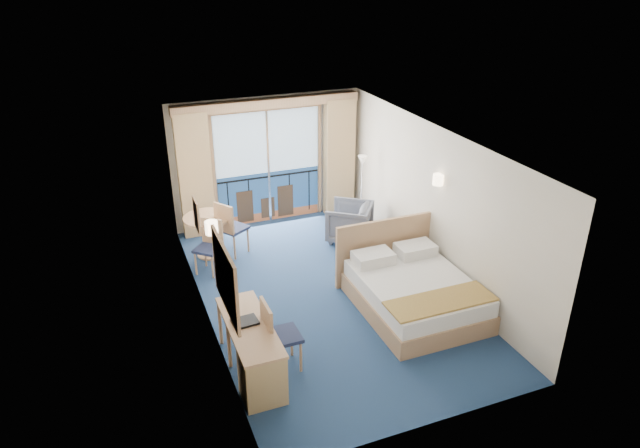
{
  "coord_description": "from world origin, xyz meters",
  "views": [
    {
      "loc": [
        -3.13,
        -7.67,
        5.21
      ],
      "look_at": [
        -0.03,
        0.2,
        1.22
      ],
      "focal_mm": 32.0,
      "sensor_mm": 36.0,
      "label": 1
    }
  ],
  "objects_px": {
    "bed": "(413,291)",
    "desk": "(259,366)",
    "desk_chair": "(276,332)",
    "round_table": "(208,226)",
    "table_chair_b": "(210,243)",
    "armchair": "(349,222)",
    "table_chair_a": "(229,226)",
    "nightstand": "(409,253)",
    "floor_lamp": "(362,174)"
  },
  "relations": [
    {
      "from": "bed",
      "to": "desk",
      "type": "xyz_separation_m",
      "value": [
        -2.85,
        -1.0,
        0.1
      ]
    },
    {
      "from": "desk_chair",
      "to": "round_table",
      "type": "relative_size",
      "value": 1.2
    },
    {
      "from": "round_table",
      "to": "table_chair_b",
      "type": "relative_size",
      "value": 0.91
    },
    {
      "from": "armchair",
      "to": "table_chair_b",
      "type": "relative_size",
      "value": 0.86
    },
    {
      "from": "round_table",
      "to": "table_chair_a",
      "type": "distance_m",
      "value": 0.4
    },
    {
      "from": "round_table",
      "to": "table_chair_b",
      "type": "xyz_separation_m",
      "value": [
        -0.09,
        -0.59,
        -0.06
      ]
    },
    {
      "from": "nightstand",
      "to": "armchair",
      "type": "relative_size",
      "value": 0.67
    },
    {
      "from": "desk_chair",
      "to": "table_chair_b",
      "type": "xyz_separation_m",
      "value": [
        -0.28,
        3.06,
        -0.05
      ]
    },
    {
      "from": "bed",
      "to": "nightstand",
      "type": "xyz_separation_m",
      "value": [
        0.62,
        1.23,
        -0.04
      ]
    },
    {
      "from": "bed",
      "to": "nightstand",
      "type": "distance_m",
      "value": 1.38
    },
    {
      "from": "desk",
      "to": "nightstand",
      "type": "bearing_deg",
      "value": 32.7
    },
    {
      "from": "floor_lamp",
      "to": "table_chair_b",
      "type": "xyz_separation_m",
      "value": [
        -3.33,
        -0.7,
        -0.63
      ]
    },
    {
      "from": "nightstand",
      "to": "floor_lamp",
      "type": "height_order",
      "value": "floor_lamp"
    },
    {
      "from": "bed",
      "to": "floor_lamp",
      "type": "height_order",
      "value": "floor_lamp"
    },
    {
      "from": "desk",
      "to": "desk_chair",
      "type": "height_order",
      "value": "desk_chair"
    },
    {
      "from": "floor_lamp",
      "to": "bed",
      "type": "bearing_deg",
      "value": -99.96
    },
    {
      "from": "nightstand",
      "to": "bed",
      "type": "bearing_deg",
      "value": -116.99
    },
    {
      "from": "desk",
      "to": "round_table",
      "type": "height_order",
      "value": "round_table"
    },
    {
      "from": "nightstand",
      "to": "armchair",
      "type": "height_order",
      "value": "armchair"
    },
    {
      "from": "nightstand",
      "to": "round_table",
      "type": "distance_m",
      "value": 3.78
    },
    {
      "from": "desk_chair",
      "to": "table_chair_a",
      "type": "height_order",
      "value": "table_chair_a"
    },
    {
      "from": "bed",
      "to": "table_chair_b",
      "type": "distance_m",
      "value": 3.7
    },
    {
      "from": "floor_lamp",
      "to": "table_chair_a",
      "type": "bearing_deg",
      "value": -175.04
    },
    {
      "from": "desk",
      "to": "table_chair_b",
      "type": "xyz_separation_m",
      "value": [
        0.07,
        3.44,
        0.13
      ]
    },
    {
      "from": "table_chair_b",
      "to": "table_chair_a",
      "type": "bearing_deg",
      "value": 85.33
    },
    {
      "from": "bed",
      "to": "table_chair_a",
      "type": "relative_size",
      "value": 2.0
    },
    {
      "from": "desk",
      "to": "floor_lamp",
      "type": "bearing_deg",
      "value": 50.6
    },
    {
      "from": "bed",
      "to": "round_table",
      "type": "relative_size",
      "value": 2.45
    },
    {
      "from": "bed",
      "to": "floor_lamp",
      "type": "distance_m",
      "value": 3.29
    },
    {
      "from": "desk",
      "to": "desk_chair",
      "type": "relative_size",
      "value": 1.53
    },
    {
      "from": "bed",
      "to": "armchair",
      "type": "bearing_deg",
      "value": 88.59
    },
    {
      "from": "armchair",
      "to": "round_table",
      "type": "bearing_deg",
      "value": -61.56
    },
    {
      "from": "desk",
      "to": "table_chair_a",
      "type": "bearing_deg",
      "value": 82.13
    },
    {
      "from": "desk_chair",
      "to": "armchair",
      "type": "bearing_deg",
      "value": -38.63
    },
    {
      "from": "table_chair_b",
      "to": "bed",
      "type": "bearing_deg",
      "value": 0.16
    },
    {
      "from": "desk",
      "to": "table_chair_a",
      "type": "xyz_separation_m",
      "value": [
        0.54,
        3.89,
        0.19
      ]
    },
    {
      "from": "nightstand",
      "to": "table_chair_a",
      "type": "distance_m",
      "value": 3.39
    },
    {
      "from": "floor_lamp",
      "to": "desk",
      "type": "bearing_deg",
      "value": -129.4
    },
    {
      "from": "round_table",
      "to": "desk",
      "type": "bearing_deg",
      "value": -92.25
    },
    {
      "from": "table_chair_a",
      "to": "table_chair_b",
      "type": "bearing_deg",
      "value": 100.42
    },
    {
      "from": "table_chair_b",
      "to": "armchair",
      "type": "bearing_deg",
      "value": 45.68
    },
    {
      "from": "armchair",
      "to": "floor_lamp",
      "type": "xyz_separation_m",
      "value": [
        0.48,
        0.49,
        0.8
      ]
    },
    {
      "from": "table_chair_a",
      "to": "round_table",
      "type": "bearing_deg",
      "value": 36.56
    },
    {
      "from": "desk",
      "to": "table_chair_b",
      "type": "bearing_deg",
      "value": 88.81
    },
    {
      "from": "armchair",
      "to": "desk_chair",
      "type": "relative_size",
      "value": 0.79
    },
    {
      "from": "table_chair_a",
      "to": "table_chair_b",
      "type": "distance_m",
      "value": 0.65
    },
    {
      "from": "armchair",
      "to": "desk_chair",
      "type": "xyz_separation_m",
      "value": [
        -2.56,
        -3.27,
        0.22
      ]
    },
    {
      "from": "armchair",
      "to": "table_chair_b",
      "type": "bearing_deg",
      "value": -49.56
    },
    {
      "from": "floor_lamp",
      "to": "desk",
      "type": "relative_size",
      "value": 0.95
    },
    {
      "from": "floor_lamp",
      "to": "round_table",
      "type": "distance_m",
      "value": 3.29
    }
  ]
}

